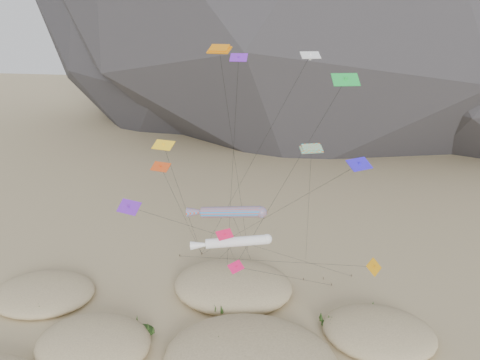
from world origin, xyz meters
The scene contains 7 objects.
dune_grass centered at (-1.42, 4.15, 0.83)m, with size 41.93×29.37×1.47m.
kite_stakes centered at (2.11, 23.00, 0.15)m, with size 22.87×6.24×0.30m.
rainbow_tube_kite centered at (0.09, 11.17, 12.67)m, with size 7.98×13.72×13.56m.
white_tube_kite centered at (1.12, 8.73, 10.73)m, with size 9.39×17.49×11.49m.
orange_parafoil centered at (-1.94, 16.34, 27.18)m, with size 2.59×13.03×28.05m.
multi_parafoil centered at (7.68, 12.01, 18.93)m, with size 2.23×16.40×19.65m.
delta_kites centered at (1.87, 11.85, 16.86)m, with size 25.79×19.84×27.47m.
Camera 1 is at (10.32, -29.39, 29.60)m, focal length 35.00 mm.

